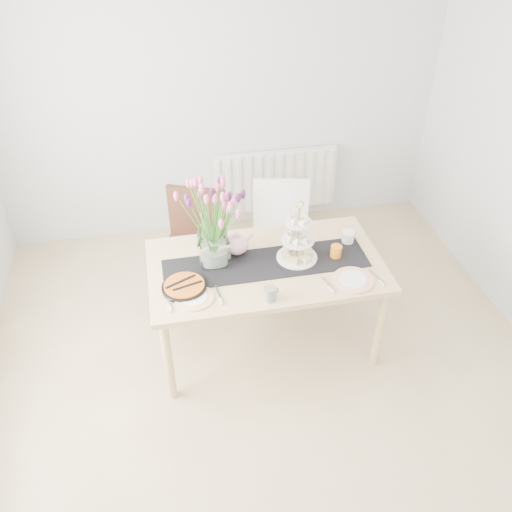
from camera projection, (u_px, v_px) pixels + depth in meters
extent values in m
plane|color=tan|center=(275.00, 400.00, 3.71)|extent=(4.50, 4.50, 0.00)
plane|color=silver|center=(219.00, 96.00, 4.68)|extent=(4.00, 0.00, 4.00)
cube|color=white|center=(275.00, 180.00, 5.23)|extent=(1.20, 0.08, 0.60)
cube|color=tan|center=(266.00, 266.00, 3.71)|extent=(1.60, 0.90, 0.04)
cylinder|color=tan|center=(168.00, 361.00, 3.53)|extent=(0.06, 0.06, 0.71)
cylinder|color=tan|center=(380.00, 329.00, 3.76)|extent=(0.06, 0.06, 0.71)
cylinder|color=tan|center=(161.00, 286.00, 4.12)|extent=(0.06, 0.06, 0.71)
cylinder|color=tan|center=(344.00, 263.00, 4.35)|extent=(0.06, 0.06, 0.71)
cube|color=#361A13|center=(192.00, 252.00, 4.27)|extent=(0.60, 0.60, 0.04)
cube|color=#361A13|center=(197.00, 212.00, 4.29)|extent=(0.44, 0.21, 0.44)
cylinder|color=#361A13|center=(166.00, 288.00, 4.30)|extent=(0.04, 0.04, 0.46)
cylinder|color=#361A13|center=(210.00, 293.00, 4.25)|extent=(0.04, 0.04, 0.46)
cylinder|color=#361A13|center=(179.00, 261.00, 4.58)|extent=(0.04, 0.04, 0.46)
cylinder|color=#361A13|center=(221.00, 265.00, 4.53)|extent=(0.04, 0.04, 0.46)
cube|color=white|center=(281.00, 241.00, 4.40)|extent=(0.53, 0.53, 0.04)
cube|color=white|center=(281.00, 203.00, 4.42)|extent=(0.45, 0.13, 0.43)
cylinder|color=white|center=(259.00, 278.00, 4.40)|extent=(0.04, 0.04, 0.45)
cylinder|color=white|center=(303.00, 278.00, 4.40)|extent=(0.04, 0.04, 0.45)
cylinder|color=white|center=(259.00, 252.00, 4.69)|extent=(0.04, 0.04, 0.45)
cylinder|color=white|center=(300.00, 252.00, 4.69)|extent=(0.04, 0.04, 0.45)
cube|color=black|center=(266.00, 263.00, 3.70)|extent=(1.40, 0.35, 0.01)
cube|color=silver|center=(214.00, 250.00, 3.66)|extent=(0.20, 0.20, 0.20)
cylinder|color=gold|center=(298.00, 234.00, 3.62)|extent=(0.01, 0.01, 0.41)
cylinder|color=white|center=(297.00, 257.00, 3.74)|extent=(0.28, 0.28, 0.01)
cylinder|color=white|center=(298.00, 240.00, 3.65)|extent=(0.23, 0.23, 0.01)
cylinder|color=white|center=(299.00, 223.00, 3.56)|extent=(0.18, 0.18, 0.01)
cylinder|color=white|center=(348.00, 237.00, 3.87)|extent=(0.11, 0.11, 0.09)
cylinder|color=black|center=(184.00, 287.00, 3.49)|extent=(0.29, 0.29, 0.03)
cylinder|color=orange|center=(184.00, 285.00, 3.47)|extent=(0.26, 0.26, 0.01)
cylinder|color=gray|center=(270.00, 294.00, 3.38)|extent=(0.10, 0.10, 0.09)
cylinder|color=orange|center=(336.00, 252.00, 3.73)|extent=(0.11, 0.11, 0.09)
cylinder|color=silver|center=(194.00, 298.00, 3.41)|extent=(0.28, 0.28, 0.01)
cylinder|color=white|center=(353.00, 280.00, 3.55)|extent=(0.33, 0.33, 0.01)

